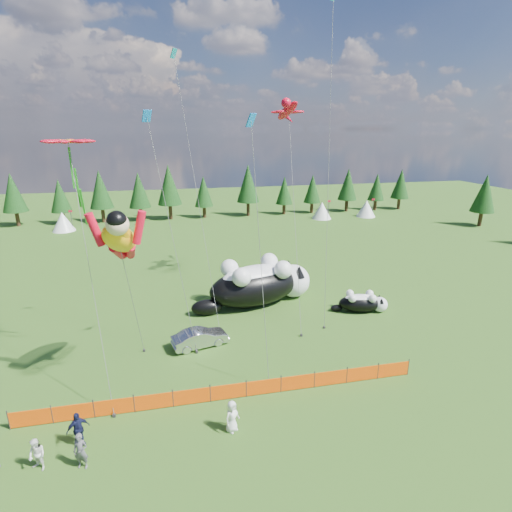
# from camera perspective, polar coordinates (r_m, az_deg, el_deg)

# --- Properties ---
(ground) EXTENTS (160.00, 160.00, 0.00)m
(ground) POSITION_cam_1_polar(r_m,az_deg,el_deg) (25.98, -4.94, -15.77)
(ground) COLOR #163D0B
(ground) RESTS_ON ground
(safety_fence) EXTENTS (22.06, 0.06, 1.10)m
(safety_fence) POSITION_cam_1_polar(r_m,az_deg,el_deg) (23.25, -3.96, -18.75)
(safety_fence) COLOR #262626
(safety_fence) RESTS_ON ground
(tree_line) EXTENTS (90.00, 4.00, 8.00)m
(tree_line) POSITION_cam_1_polar(r_m,az_deg,el_deg) (67.39, -10.05, 8.65)
(tree_line) COLOR black
(tree_line) RESTS_ON ground
(festival_tents) EXTENTS (50.00, 3.20, 2.80)m
(festival_tents) POSITION_cam_1_polar(r_m,az_deg,el_deg) (64.31, 0.16, 6.13)
(festival_tents) COLOR white
(festival_tents) RESTS_ON ground
(cat_large) EXTENTS (10.72, 5.83, 3.94)m
(cat_large) POSITION_cam_1_polar(r_m,az_deg,el_deg) (33.85, 0.59, -3.85)
(cat_large) COLOR black
(cat_large) RESTS_ON ground
(cat_small) EXTENTS (4.59, 2.39, 1.68)m
(cat_small) POSITION_cam_1_polar(r_m,az_deg,el_deg) (33.92, 14.97, -6.40)
(cat_small) COLOR black
(cat_small) RESTS_ON ground
(car) EXTENTS (4.06, 2.25, 1.27)m
(car) POSITION_cam_1_polar(r_m,az_deg,el_deg) (28.18, -7.97, -11.50)
(car) COLOR silver
(car) RESTS_ON ground
(spectator_a) EXTENTS (0.72, 0.57, 1.74)m
(spectator_a) POSITION_cam_1_polar(r_m,az_deg,el_deg) (20.87, -23.76, -24.15)
(spectator_a) COLOR #4F4E53
(spectator_a) RESTS_ON ground
(spectator_b) EXTENTS (0.89, 0.80, 1.57)m
(spectator_b) POSITION_cam_1_polar(r_m,az_deg,el_deg) (21.59, -28.82, -23.64)
(spectator_b) COLOR white
(spectator_b) RESTS_ON ground
(spectator_c) EXTENTS (1.17, 0.96, 1.78)m
(spectator_c) POSITION_cam_1_polar(r_m,az_deg,el_deg) (22.00, -24.09, -21.67)
(spectator_c) COLOR #141738
(spectator_c) RESTS_ON ground
(spectator_e) EXTENTS (0.98, 0.91, 1.68)m
(spectator_e) POSITION_cam_1_polar(r_m,az_deg,el_deg) (21.14, -3.45, -21.89)
(spectator_e) COLOR white
(spectator_e) RESTS_ON ground
(superhero_kite) EXTENTS (4.86, 6.14, 11.15)m
(superhero_kite) POSITION_cam_1_polar(r_m,az_deg,el_deg) (22.07, -18.85, 2.38)
(superhero_kite) COLOR #FFB00D
(superhero_kite) RESTS_ON ground
(gecko_kite) EXTENTS (3.49, 13.65, 19.05)m
(gecko_kite) POSITION_cam_1_polar(r_m,az_deg,el_deg) (36.71, 4.51, 19.97)
(gecko_kite) COLOR red
(gecko_kite) RESTS_ON ground
(flower_kite) EXTENTS (3.49, 7.74, 14.86)m
(flower_kite) POSITION_cam_1_polar(r_m,az_deg,el_deg) (24.91, -25.21, 14.21)
(flower_kite) COLOR red
(flower_kite) RESTS_ON ground
(diamond_kite_a) EXTENTS (2.71, 2.86, 15.81)m
(diamond_kite_a) POSITION_cam_1_polar(r_m,az_deg,el_deg) (26.09, -14.97, 17.15)
(diamond_kite_a) COLOR blue
(diamond_kite_a) RESTS_ON ground
(diamond_kite_b) EXTENTS (2.01, 5.66, 24.15)m
(diamond_kite_b) POSITION_cam_1_polar(r_m,az_deg,el_deg) (33.16, 10.89, 29.82)
(diamond_kite_b) COLOR #0C8898
(diamond_kite_b) RESTS_ON ground
(diamond_kite_c) EXTENTS (1.06, 2.76, 15.47)m
(diamond_kite_c) POSITION_cam_1_polar(r_m,az_deg,el_deg) (21.73, -0.56, 16.88)
(diamond_kite_c) COLOR blue
(diamond_kite_c) RESTS_ON ground
(diamond_kite_d) EXTENTS (2.46, 7.17, 20.80)m
(diamond_kite_d) POSITION_cam_1_polar(r_m,az_deg,el_deg) (33.02, -11.28, 24.49)
(diamond_kite_d) COLOR #0C8898
(diamond_kite_d) RESTS_ON ground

